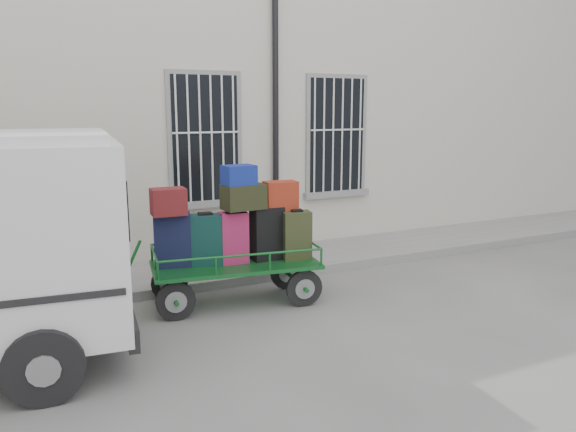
{
  "coord_description": "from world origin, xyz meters",
  "views": [
    {
      "loc": [
        -3.5,
        -6.63,
        2.8
      ],
      "look_at": [
        0.26,
        1.0,
        1.14
      ],
      "focal_mm": 35.0,
      "sensor_mm": 36.0,
      "label": 1
    }
  ],
  "objects": [
    {
      "name": "building",
      "position": [
        0.0,
        5.5,
        3.0
      ],
      "size": [
        24.0,
        5.15,
        6.0
      ],
      "color": "beige",
      "rests_on": "ground"
    },
    {
      "name": "luggage_cart",
      "position": [
        -0.77,
        0.67,
        0.98
      ],
      "size": [
        2.81,
        1.4,
        2.01
      ],
      "rotation": [
        0.0,
        0.0,
        -0.15
      ],
      "color": "black",
      "rests_on": "ground"
    },
    {
      "name": "sidewalk",
      "position": [
        0.0,
        2.2,
        0.07
      ],
      "size": [
        24.0,
        1.7,
        0.15
      ],
      "primitive_type": "cube",
      "color": "gray",
      "rests_on": "ground"
    },
    {
      "name": "ground",
      "position": [
        0.0,
        0.0,
        0.0
      ],
      "size": [
        80.0,
        80.0,
        0.0
      ],
      "primitive_type": "plane",
      "color": "#61625D",
      "rests_on": "ground"
    }
  ]
}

